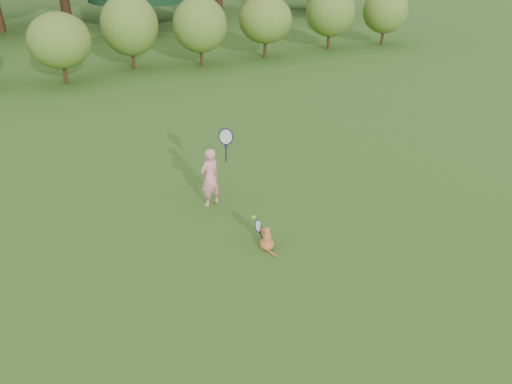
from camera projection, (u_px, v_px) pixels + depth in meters
ground at (268, 247)px, 9.00m from camera, size 100.00×100.00×0.00m
shrub_row at (93, 41)px, 18.41m from camera, size 28.00×3.00×2.80m
child at (211, 176)px, 10.10m from camera, size 0.73×0.50×1.86m
cat at (267, 237)px, 8.88m from camera, size 0.40×0.65×0.59m
tennis_ball at (254, 217)px, 8.44m from camera, size 0.06×0.06×0.06m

